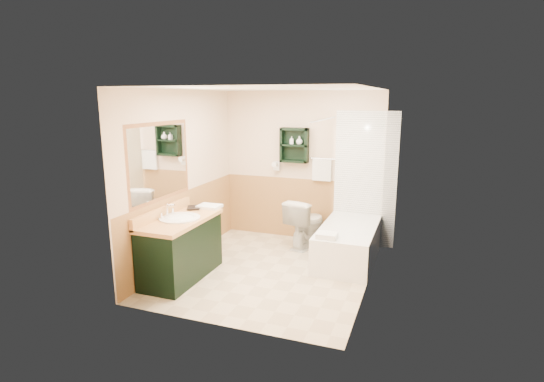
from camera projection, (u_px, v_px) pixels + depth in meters
The scene contains 25 objects.
floor at pixel (269, 271), 5.74m from camera, with size 3.00×3.00×0.00m, color beige.
back_wall at pixel (302, 166), 6.87m from camera, with size 2.60×0.04×2.40m, color beige.
left_wall at pixel (181, 177), 5.92m from camera, with size 0.04×3.00×2.40m, color beige.
right_wall at pixel (373, 191), 5.04m from camera, with size 0.04×3.00×2.40m, color beige.
ceiling at pixel (269, 87), 5.22m from camera, with size 2.60×3.00×0.04m, color white.
wainscot_left at pixel (185, 226), 6.06m from camera, with size 2.98×2.98×1.00m, color #BD844D, non-canonical shape.
wainscot_back at pixel (301, 208), 6.99m from camera, with size 2.58×2.58×1.00m, color #BD844D, non-canonical shape.
mirror_frame at pixel (160, 162), 5.34m from camera, with size 1.30×1.30×1.00m, color #945B30, non-canonical shape.
mirror_glass at pixel (160, 162), 5.33m from camera, with size 1.20×1.20×0.90m, color white, non-canonical shape.
tile_right at pixel (377, 191), 5.77m from camera, with size 1.50×1.50×2.10m, color white, non-canonical shape.
tile_back at pixel (365, 180), 6.52m from camera, with size 0.95×0.95×2.10m, color white, non-canonical shape.
tile_accent at pixel (379, 128), 5.59m from camera, with size 1.50×1.50×0.10m, color #154B2B, non-canonical shape.
wall_shelf at pixel (294, 145), 6.72m from camera, with size 0.45×0.15×0.55m, color black.
hair_dryer at pixel (277, 166), 6.92m from camera, with size 0.10×0.24×0.18m, color silver, non-canonical shape.
towel_bar at pixel (322, 159), 6.66m from camera, with size 0.40×0.06×0.40m, color silver, non-canonical shape.
curtain_rod at pixel (324, 119), 5.82m from camera, with size 0.03×0.03×1.60m, color silver.
shower_curtain at pixel (326, 178), 6.16m from camera, with size 1.05×1.05×1.70m, color #C5B895, non-canonical shape.
vanity at pixel (181, 248), 5.45m from camera, with size 0.59×1.25×0.79m, color black.
bathtub at pixel (348, 244), 6.05m from camera, with size 0.76×1.50×0.51m, color white.
toilet at pixel (306, 223), 6.61m from camera, with size 0.43×0.77×0.75m, color white.
counter_towel at pixel (209, 206), 5.88m from camera, with size 0.31×0.24×0.04m, color silver.
vanity_book at pixel (187, 200), 5.81m from camera, with size 0.17×0.02×0.24m, color black.
tub_towel at pixel (327, 236), 5.49m from camera, with size 0.26×0.22×0.07m, color silver.
soap_bottle_a at pixel (292, 142), 6.73m from camera, with size 0.06×0.12×0.06m, color white.
soap_bottle_b at pixel (299, 141), 6.68m from camera, with size 0.10×0.13×0.10m, color white.
Camera 1 is at (1.88, -5.03, 2.29)m, focal length 28.00 mm.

